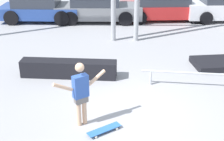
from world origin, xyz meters
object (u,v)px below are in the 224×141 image
grind_rail (195,75)px  grind_box (69,69)px  skateboarder (81,91)px  skateboard (104,129)px  parked_car_red (165,7)px  parked_car_grey (98,8)px  parked_car_blue (39,8)px

grind_rail → grind_box: bearing=170.1°
skateboarder → skateboard: skateboarder is taller
skateboarder → parked_car_red: (3.28, 9.54, -0.28)m
parked_car_red → parked_car_grey: bearing=-177.0°
skateboard → grind_rail: (2.55, 2.27, 0.32)m
grind_rail → parked_car_red: bearing=88.5°
grind_box → parked_car_grey: parked_car_grey is taller
skateboard → parked_car_grey: (-0.64, 9.47, 0.61)m
parked_car_grey → parked_car_red: 3.40m
grind_rail → parked_car_grey: bearing=113.9°
grind_rail → parked_car_blue: (-6.12, 7.20, 0.27)m
parked_car_blue → parked_car_red: (6.32, 0.37, -0.04)m
skateboard → grind_box: 3.17m
parked_car_blue → grind_rail: bearing=-48.3°
skateboarder → grind_box: bearing=70.0°
skateboarder → grind_rail: bearing=-1.9°
grind_box → skateboard: bearing=-67.5°
grind_rail → parked_car_blue: bearing=130.4°
parked_car_red → grind_rail: bearing=-94.8°
skateboarder → parked_car_red: skateboarder is taller
skateboard → parked_car_blue: 10.14m
parked_car_blue → parked_car_grey: 2.93m
parked_car_red → grind_box: bearing=-123.0°
grind_box → parked_car_blue: size_ratio=0.75×
parked_car_blue → grind_box: bearing=-68.8°
grind_box → skateboarder: bearing=-75.6°
parked_car_blue → parked_car_red: 6.33m
skateboarder → grind_box: size_ratio=0.53×
grind_box → parked_car_grey: 6.58m
grind_box → grind_rail: size_ratio=0.97×
grind_rail → parked_car_red: parked_car_red is taller
skateboarder → parked_car_blue: size_ratio=0.40×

